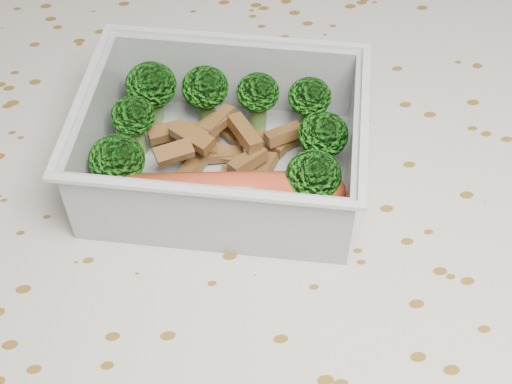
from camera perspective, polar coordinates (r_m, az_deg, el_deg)
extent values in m
cube|color=brown|center=(0.50, 0.96, -3.68)|extent=(1.40, 0.90, 0.04)
cube|color=beige|center=(0.48, 0.99, -2.09)|extent=(1.46, 0.96, 0.01)
cube|color=silver|center=(0.50, -2.56, 1.66)|extent=(0.21, 0.18, 0.00)
cube|color=silver|center=(0.53, -1.61, 9.28)|extent=(0.17, 0.05, 0.06)
cube|color=silver|center=(0.44, -3.96, -2.06)|extent=(0.17, 0.05, 0.06)
cube|color=silver|center=(0.48, 7.70, 3.21)|extent=(0.04, 0.12, 0.06)
cube|color=silver|center=(0.50, -12.63, 4.89)|extent=(0.04, 0.12, 0.06)
cube|color=silver|center=(0.51, -1.61, 12.23)|extent=(0.18, 0.06, 0.00)
cube|color=silver|center=(0.41, -4.30, 0.04)|extent=(0.18, 0.06, 0.00)
cube|color=silver|center=(0.46, 8.69, 5.79)|extent=(0.04, 0.13, 0.00)
cube|color=silver|center=(0.48, -13.79, 7.51)|extent=(0.04, 0.13, 0.00)
cylinder|color=#608C3F|center=(0.54, -8.13, 6.63)|extent=(0.02, 0.02, 0.02)
ellipsoid|color=#1F8A15|center=(0.52, -8.41, 8.45)|extent=(0.04, 0.04, 0.03)
cylinder|color=#608C3F|center=(0.53, -3.95, 6.51)|extent=(0.02, 0.02, 0.02)
ellipsoid|color=#1F8A15|center=(0.51, -4.08, 8.35)|extent=(0.03, 0.03, 0.03)
cylinder|color=#608C3F|center=(0.52, 0.15, 6.14)|extent=(0.02, 0.02, 0.02)
ellipsoid|color=#1F8A15|center=(0.51, 0.16, 7.98)|extent=(0.03, 0.03, 0.03)
cylinder|color=#608C3F|center=(0.52, 4.17, 5.77)|extent=(0.02, 0.02, 0.02)
ellipsoid|color=#1F8A15|center=(0.51, 4.32, 7.61)|extent=(0.03, 0.03, 0.03)
cylinder|color=#608C3F|center=(0.51, -9.49, 4.22)|extent=(0.02, 0.02, 0.02)
ellipsoid|color=#1F8A15|center=(0.50, -9.83, 6.03)|extent=(0.03, 0.03, 0.03)
cylinder|color=#608C3F|center=(0.50, 5.21, 2.77)|extent=(0.02, 0.02, 0.02)
ellipsoid|color=#1F8A15|center=(0.48, 5.40, 4.60)|extent=(0.03, 0.03, 0.03)
cylinder|color=#608C3F|center=(0.49, -10.68, 0.74)|extent=(0.02, 0.02, 0.02)
ellipsoid|color=#1F8A15|center=(0.47, -11.07, 2.54)|extent=(0.04, 0.04, 0.03)
cylinder|color=#608C3F|center=(0.47, 4.45, -0.49)|extent=(0.02, 0.02, 0.02)
ellipsoid|color=#1F8A15|center=(0.46, 4.63, 1.32)|extent=(0.04, 0.04, 0.03)
cube|color=olive|center=(0.52, 3.01, 4.28)|extent=(0.02, 0.02, 0.01)
cube|color=olive|center=(0.51, -4.82, 4.84)|extent=(0.03, 0.01, 0.01)
cube|color=olive|center=(0.51, 1.17, 3.88)|extent=(0.03, 0.02, 0.01)
cube|color=olive|center=(0.50, -3.52, 2.88)|extent=(0.03, 0.01, 0.01)
cube|color=olive|center=(0.49, -5.14, 4.42)|extent=(0.03, 0.03, 0.01)
cube|color=olive|center=(0.50, 0.60, 1.99)|extent=(0.02, 0.03, 0.01)
cube|color=olive|center=(0.49, -1.43, 1.38)|extent=(0.02, 0.01, 0.01)
cube|color=olive|center=(0.52, 2.38, 4.53)|extent=(0.03, 0.02, 0.01)
cube|color=olive|center=(0.49, -0.92, 4.77)|extent=(0.02, 0.04, 0.01)
cube|color=olive|center=(0.52, -6.57, 4.76)|extent=(0.03, 0.02, 0.01)
cube|color=olive|center=(0.51, -3.77, 5.27)|extent=(0.02, 0.02, 0.01)
cube|color=olive|center=(0.51, -4.74, 3.44)|extent=(0.03, 0.02, 0.01)
cube|color=olive|center=(0.50, -5.23, 1.78)|extent=(0.03, 0.03, 0.01)
cube|color=olive|center=(0.48, -6.59, 3.18)|extent=(0.03, 0.02, 0.01)
cube|color=olive|center=(0.50, 2.24, 4.63)|extent=(0.03, 0.02, 0.01)
cube|color=olive|center=(0.51, -2.82, 3.08)|extent=(0.03, 0.02, 0.01)
cube|color=olive|center=(0.52, -2.25, 4.81)|extent=(0.02, 0.03, 0.01)
cube|color=olive|center=(0.50, -1.46, 2.06)|extent=(0.02, 0.02, 0.01)
cube|color=olive|center=(0.51, -7.37, 4.71)|extent=(0.02, 0.02, 0.01)
cube|color=olive|center=(0.50, -3.78, 5.04)|extent=(0.03, 0.03, 0.01)
cube|color=olive|center=(0.49, -0.64, 2.48)|extent=(0.03, 0.02, 0.01)
cube|color=olive|center=(0.51, -4.64, 3.74)|extent=(0.03, 0.02, 0.01)
cube|color=olive|center=(0.50, -3.02, 5.63)|extent=(0.03, 0.03, 0.01)
cylinder|color=#C84327|center=(0.46, -2.86, -0.11)|extent=(0.14, 0.05, 0.03)
sphere|color=#C84327|center=(0.46, 5.45, 0.00)|extent=(0.03, 0.03, 0.03)
sphere|color=#C84327|center=(0.47, -11.08, -0.21)|extent=(0.03, 0.03, 0.03)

